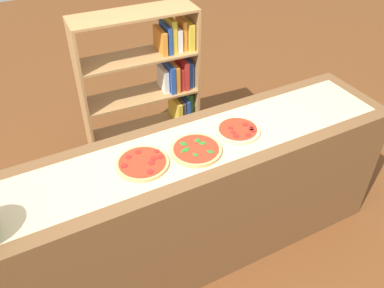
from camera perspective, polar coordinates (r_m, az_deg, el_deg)
The scene contains 7 objects.
ground_plane at distance 3.04m, azimuth 0.00°, elevation -14.35°, with size 12.00×12.00×0.00m, color brown.
counter at distance 2.68m, azimuth 0.00°, elevation -8.25°, with size 2.64×0.61×0.94m, color brown.
parchment_paper at distance 2.36m, azimuth 0.00°, elevation -0.36°, with size 2.47×0.44×0.00m, color tan.
pizza_pepperoni_0 at distance 2.25m, azimuth -6.90°, elevation -2.65°, with size 0.29×0.29×0.02m.
pizza_spinach_1 at distance 2.32m, azimuth 0.57°, elevation -0.81°, with size 0.29×0.29×0.03m.
pizza_pepperoni_2 at distance 2.48m, azimuth 6.43°, elevation 1.91°, with size 0.27×0.27×0.02m.
bookshelf at distance 3.41m, azimuth -4.74°, elevation 6.93°, with size 0.95×0.34×1.35m.
Camera 1 is at (-0.86, -1.63, 2.42)m, focal length 38.34 mm.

